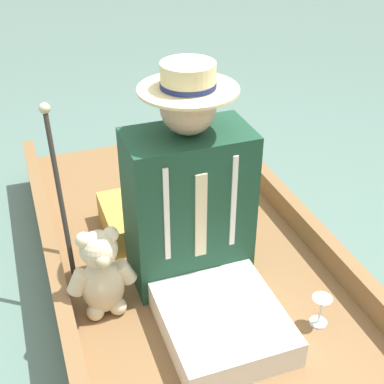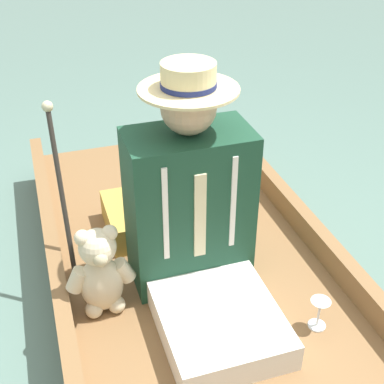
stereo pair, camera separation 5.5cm
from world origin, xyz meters
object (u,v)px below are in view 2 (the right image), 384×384
at_px(wine_glass, 320,307).
at_px(walking_cane, 59,176).
at_px(teddy_bear, 101,273).
at_px(seated_person, 195,218).

xyz_separation_m(wine_glass, walking_cane, (0.81, -0.67, 0.32)).
relative_size(teddy_bear, walking_cane, 0.54).
relative_size(teddy_bear, wine_glass, 3.01).
bearing_deg(walking_cane, seated_person, 146.12).
xyz_separation_m(teddy_bear, wine_glass, (-0.73, 0.33, -0.08)).
xyz_separation_m(seated_person, walking_cane, (0.46, -0.31, 0.09)).
distance_m(teddy_bear, wine_glass, 0.80).
bearing_deg(teddy_bear, walking_cane, -75.94).
relative_size(seated_person, teddy_bear, 2.38).
distance_m(seated_person, teddy_bear, 0.40).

